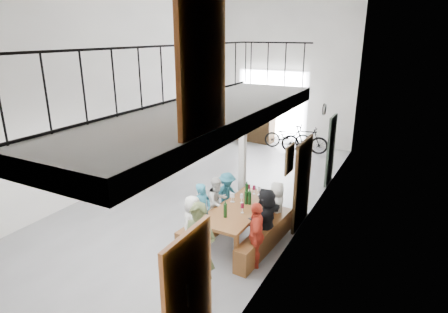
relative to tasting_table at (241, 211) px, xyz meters
The scene contains 24 objects.
floor 2.56m from the tasting_table, 138.30° to the left, with size 12.00×12.00×0.00m, color slate.
room_walls 3.76m from the tasting_table, 138.30° to the left, with size 12.00×12.00×12.00m.
gateway_portal 7.93m from the tasting_table, 106.43° to the left, with size 2.80×0.08×2.80m, color white.
right_wall_decor 1.37m from the tasting_table, 15.06° to the right, with size 0.07×8.28×5.07m.
balcony 2.71m from the tasting_table, 84.45° to the right, with size 1.52×5.62×4.00m.
tasting_table is the anchor object (origin of this frame).
bench_inner 0.85m from the tasting_table, behind, with size 0.32×2.00×0.46m, color brown.
bench_wall 0.72m from the tasting_table, ahead, with size 0.28×2.12×0.49m, color brown.
tableware 0.33m from the tasting_table, 103.82° to the left, with size 0.49×1.33×0.35m.
side_bench 4.89m from the tasting_table, 152.80° to the left, with size 0.40×1.81×0.51m, color brown.
oak_barrel 7.67m from the tasting_table, 121.01° to the left, with size 0.58×0.58×0.85m.
serving_counter 7.90m from the tasting_table, 112.82° to the left, with size 2.04×0.57×1.08m, color #33210E.
counter_bottles 7.92m from the tasting_table, 112.83° to the left, with size 1.79×0.22×0.28m.
guest_left_a 1.02m from the tasting_table, 134.96° to the right, with size 0.57×0.37×1.17m, color silver.
guest_left_b 0.81m from the tasting_table, 164.45° to the right, with size 0.45×0.30×1.24m, color teal.
guest_left_c 0.91m from the tasting_table, 151.26° to the left, with size 0.55×0.43×1.14m, color silver.
guest_left_d 1.16m from the tasting_table, 131.73° to the left, with size 0.72×0.42×1.12m, color teal.
guest_right_a 0.86m from the tasting_table, 45.58° to the right, with size 0.75×0.31×1.29m, color red.
guest_right_b 0.54m from the tasting_table, ahead, with size 1.21×0.38×1.30m, color black.
guest_right_c 0.92m from the tasting_table, 56.99° to the left, with size 0.56×0.37×1.15m, color silver.
host_standing 1.77m from the tasting_table, 87.41° to the right, with size 0.59×0.39×1.63m, color #454F2C.
potted_plant 2.60m from the tasting_table, 76.00° to the left, with size 0.35×0.31×0.39m, color #18501D.
bicycle_near 7.02m from the tasting_table, 100.74° to the left, with size 0.61×1.74×0.92m, color black.
bicycle_far 6.62m from the tasting_table, 94.93° to the left, with size 0.47×1.67×1.00m, color black.
Camera 1 is at (4.74, -7.89, 4.16)m, focal length 30.00 mm.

